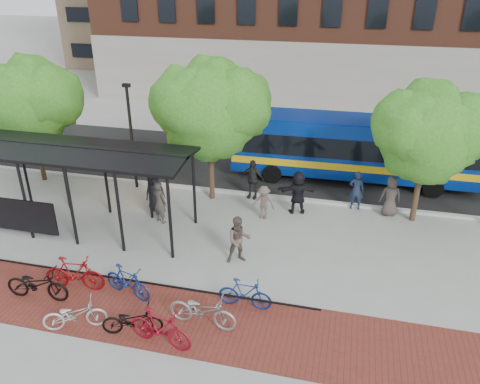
% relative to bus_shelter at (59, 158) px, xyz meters
% --- Properties ---
extents(ground, '(160.00, 160.00, 0.00)m').
position_rel_bus_shelter_xyz_m(ground, '(8.13, 0.48, -3.00)').
color(ground, '#9E9E99').
rests_on(ground, ground).
extents(asphalt_street, '(160.00, 8.00, 0.01)m').
position_rel_bus_shelter_xyz_m(asphalt_street, '(8.13, 8.48, -2.99)').
color(asphalt_street, black).
rests_on(asphalt_street, ground).
extents(curb, '(160.00, 0.25, 0.12)m').
position_rel_bus_shelter_xyz_m(curb, '(8.13, 4.48, -2.94)').
color(curb, '#B7B7B2').
rests_on(curb, ground).
extents(brick_strip, '(24.00, 3.00, 0.01)m').
position_rel_bus_shelter_xyz_m(brick_strip, '(6.13, -4.52, -3.00)').
color(brick_strip, maroon).
rests_on(brick_strip, ground).
extents(bike_rack_rail, '(12.00, 0.05, 0.95)m').
position_rel_bus_shelter_xyz_m(bike_rack_rail, '(4.83, -3.62, -3.00)').
color(bike_rack_rail, black).
rests_on(bike_rack_rail, ground).
extents(bus_shelter, '(10.60, 3.07, 3.60)m').
position_rel_bus_shelter_xyz_m(bus_shelter, '(0.00, 0.00, 0.00)').
color(bus_shelter, black).
rests_on(bus_shelter, ground).
extents(tree_a, '(4.90, 4.00, 6.18)m').
position_rel_bus_shelter_xyz_m(tree_a, '(-3.77, 3.83, 1.24)').
color(tree_a, '#382619').
rests_on(tree_a, ground).
extents(tree_b, '(5.15, 4.20, 6.47)m').
position_rel_bus_shelter_xyz_m(tree_b, '(5.23, 3.83, 1.46)').
color(tree_b, '#382619').
rests_on(tree_b, ground).
extents(tree_c, '(4.66, 3.80, 5.92)m').
position_rel_bus_shelter_xyz_m(tree_c, '(14.22, 3.83, 1.06)').
color(tree_c, '#382619').
rests_on(tree_c, ground).
extents(lamp_post_left, '(0.35, 0.20, 5.12)m').
position_rel_bus_shelter_xyz_m(lamp_post_left, '(1.13, 4.08, -0.25)').
color(lamp_post_left, black).
rests_on(lamp_post_left, ground).
extents(bus, '(12.01, 3.04, 3.23)m').
position_rel_bus_shelter_xyz_m(bus, '(11.37, 7.53, -1.15)').
color(bus, navy).
rests_on(bus, ground).
extents(bike_4, '(2.20, 0.88, 1.13)m').
position_rel_bus_shelter_xyz_m(bike_4, '(1.74, -4.68, -2.43)').
color(bike_4, black).
rests_on(bike_4, ground).
extents(bike_5, '(2.12, 0.82, 1.24)m').
position_rel_bus_shelter_xyz_m(bike_5, '(2.66, -3.93, -2.38)').
color(bike_5, maroon).
rests_on(bike_5, ground).
extents(bike_6, '(1.99, 1.36, 0.99)m').
position_rel_bus_shelter_xyz_m(bike_6, '(3.69, -5.63, -2.50)').
color(bike_6, '#BCBCBF').
rests_on(bike_6, ground).
extents(bike_7, '(1.93, 1.04, 1.12)m').
position_rel_bus_shelter_xyz_m(bike_7, '(4.54, -3.84, -2.44)').
color(bike_7, navy).
rests_on(bike_7, ground).
extents(bike_8, '(1.90, 1.08, 0.95)m').
position_rel_bus_shelter_xyz_m(bike_8, '(5.46, -5.44, -2.53)').
color(bike_8, black).
rests_on(bike_8, ground).
extents(bike_9, '(2.06, 0.88, 1.20)m').
position_rel_bus_shelter_xyz_m(bike_9, '(6.44, -5.68, -2.40)').
color(bike_9, maroon).
rests_on(bike_9, ground).
extents(bike_10, '(2.20, 0.90, 1.13)m').
position_rel_bus_shelter_xyz_m(bike_10, '(7.37, -4.62, -2.43)').
color(bike_10, gray).
rests_on(bike_10, ground).
extents(bike_11, '(1.76, 0.52, 1.05)m').
position_rel_bus_shelter_xyz_m(bike_11, '(8.42, -3.50, -2.47)').
color(bike_11, navy).
rests_on(bike_11, ground).
extents(pedestrian_0, '(1.01, 0.92, 1.73)m').
position_rel_bus_shelter_xyz_m(pedestrian_0, '(3.00, 2.12, -2.14)').
color(pedestrian_0, black).
rests_on(pedestrian_0, ground).
extents(pedestrian_1, '(0.81, 0.69, 1.89)m').
position_rel_bus_shelter_xyz_m(pedestrian_1, '(3.66, 1.07, -2.05)').
color(pedestrian_1, '#3E3731').
rests_on(pedestrian_1, ground).
extents(pedestrian_3, '(1.04, 0.65, 1.54)m').
position_rel_bus_shelter_xyz_m(pedestrian_3, '(7.86, 2.40, -2.23)').
color(pedestrian_3, brown).
rests_on(pedestrian_3, ground).
extents(pedestrian_4, '(1.16, 0.59, 1.90)m').
position_rel_bus_shelter_xyz_m(pedestrian_4, '(6.95, 4.28, -2.05)').
color(pedestrian_4, black).
rests_on(pedestrian_4, ground).
extents(pedestrian_5, '(1.89, 0.99, 1.95)m').
position_rel_bus_shelter_xyz_m(pedestrian_5, '(9.21, 3.30, -2.03)').
color(pedestrian_5, black).
rests_on(pedestrian_5, ground).
extents(pedestrian_6, '(0.98, 0.73, 1.82)m').
position_rel_bus_shelter_xyz_m(pedestrian_6, '(13.14, 4.02, -2.09)').
color(pedestrian_6, '#413734').
rests_on(pedestrian_6, ground).
extents(pedestrian_7, '(0.67, 0.45, 1.82)m').
position_rel_bus_shelter_xyz_m(pedestrian_7, '(11.69, 4.28, -2.09)').
color(pedestrian_7, '#1A243D').
rests_on(pedestrian_7, ground).
extents(pedestrian_8, '(1.11, 1.01, 1.84)m').
position_rel_bus_shelter_xyz_m(pedestrian_8, '(7.61, -1.02, -2.08)').
color(pedestrian_8, brown).
rests_on(pedestrian_8, ground).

